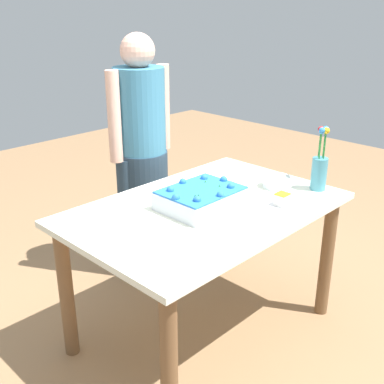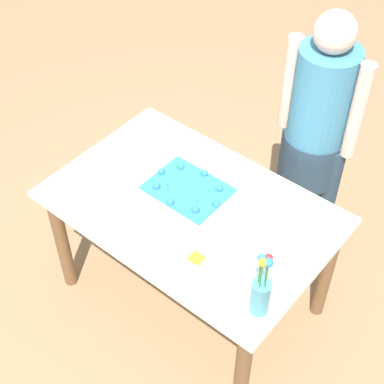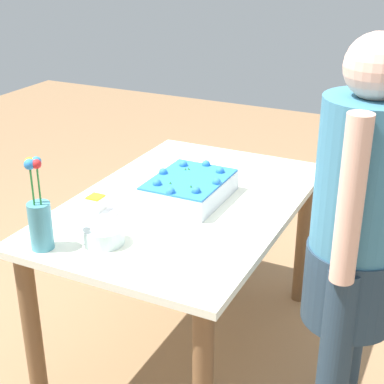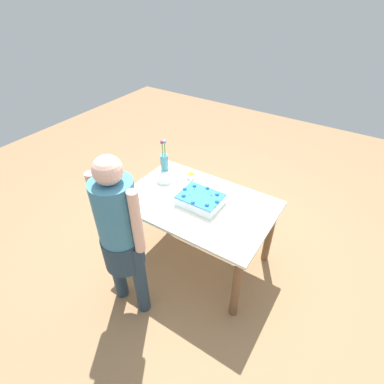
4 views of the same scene
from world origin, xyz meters
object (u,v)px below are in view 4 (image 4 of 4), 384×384
(sheet_cake, at_px, (200,200))
(person_standing, at_px, (120,232))
(cake_knife, at_px, (158,197))
(fruit_bowl, at_px, (164,179))
(serving_plate_with_slice, at_px, (191,178))
(flower_vase, at_px, (164,160))

(sheet_cake, distance_m, person_standing, 0.77)
(sheet_cake, bearing_deg, cake_knife, -160.50)
(sheet_cake, distance_m, fruit_bowl, 0.49)
(serving_plate_with_slice, relative_size, flower_vase, 0.54)
(person_standing, bearing_deg, serving_plate_with_slice, 1.71)
(sheet_cake, relative_size, fruit_bowl, 2.58)
(serving_plate_with_slice, distance_m, person_standing, 1.01)
(sheet_cake, xyz_separation_m, serving_plate_with_slice, (-0.28, 0.28, -0.03))
(person_standing, bearing_deg, flower_vase, 19.43)
(serving_plate_with_slice, distance_m, flower_vase, 0.34)
(serving_plate_with_slice, height_order, fruit_bowl, serving_plate_with_slice)
(cake_knife, xyz_separation_m, fruit_bowl, (-0.11, 0.23, 0.03))
(sheet_cake, distance_m, serving_plate_with_slice, 0.39)
(serving_plate_with_slice, bearing_deg, fruit_bowl, -139.41)
(cake_knife, bearing_deg, serving_plate_with_slice, 113.01)
(sheet_cake, distance_m, flower_vase, 0.66)
(sheet_cake, bearing_deg, serving_plate_with_slice, 135.02)
(serving_plate_with_slice, relative_size, fruit_bowl, 1.25)
(cake_knife, relative_size, flower_vase, 0.61)
(flower_vase, bearing_deg, fruit_bowl, -54.59)
(sheet_cake, relative_size, person_standing, 0.25)
(sheet_cake, bearing_deg, flower_vase, 155.17)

